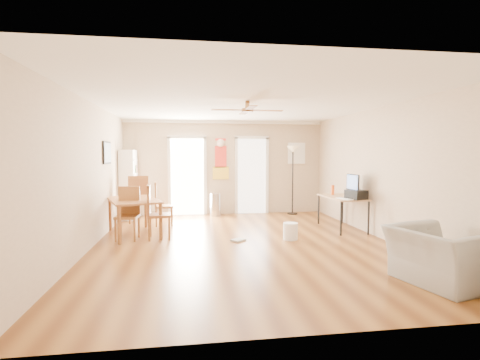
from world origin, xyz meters
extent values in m
plane|color=brown|center=(0.00, 0.00, 0.00)|extent=(7.00, 7.00, 0.00)
cube|color=red|center=(-0.13, 3.48, 1.55)|extent=(0.46, 0.03, 1.10)
cube|color=white|center=(2.05, 3.47, 1.70)|extent=(0.50, 0.04, 0.60)
cube|color=black|center=(-2.73, 1.40, 1.70)|extent=(0.04, 0.66, 0.48)
cylinder|color=silver|center=(-0.31, 3.16, 0.31)|extent=(0.33, 0.33, 0.61)
cube|color=white|center=(2.20, 0.55, 0.74)|extent=(0.23, 0.44, 0.02)
cube|color=black|center=(2.45, 0.53, 0.82)|extent=(0.43, 0.46, 0.19)
cylinder|color=#E95514|center=(2.30, 1.41, 0.84)|extent=(0.08, 0.08, 0.22)
cylinder|color=white|center=(0.94, 0.19, 0.16)|extent=(0.33, 0.33, 0.33)
cube|color=#A7A7A2|center=(-0.09, 0.21, 0.02)|extent=(0.31, 0.30, 0.04)
imported|color=gray|center=(2.15, -2.45, 0.36)|extent=(1.21, 1.31, 0.72)
camera|label=1|loc=(-1.04, -6.59, 1.66)|focal=27.15mm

